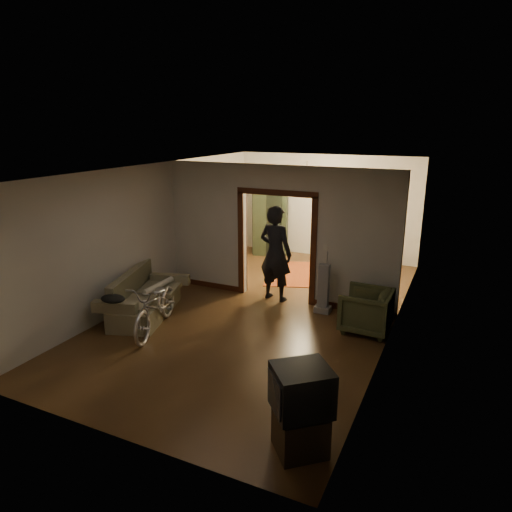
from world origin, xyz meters
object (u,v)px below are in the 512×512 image
Objects in this scene: locker at (271,222)px; desk at (359,252)px; person at (275,253)px; sofa at (145,295)px; bicycle at (156,306)px; armchair at (366,310)px.

desk is (2.51, 0.06, -0.59)m from locker.
person is 3.44m from desk.
person reaches higher than sofa.
locker is (-0.11, 5.43, 0.46)m from bicycle.
desk is at bearing -13.82° from locker.
armchair is 5.25m from locker.
locker is at bearing -56.37° from person.
locker is at bearing -136.85° from armchair.
desk is (3.00, 5.05, -0.08)m from sofa.
armchair is 0.93× the size of desk.
person reaches higher than desk.
sofa is at bearing -121.78° from desk.
locker reaches higher than bicycle.
sofa is at bearing 128.10° from bicycle.
person is at bearing 44.32° from bicycle.
locker is at bearing 75.86° from bicycle.
armchair is at bearing -63.03° from locker.
person is at bearing -109.44° from desk.
sofa is 5.88m from desk.
bicycle is at bearing -64.45° from armchair.
person reaches higher than bicycle.
bicycle is 2.09× the size of armchair.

